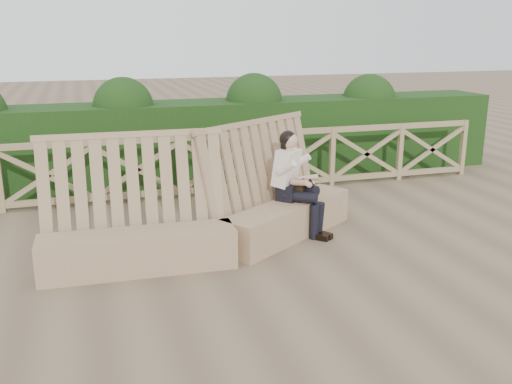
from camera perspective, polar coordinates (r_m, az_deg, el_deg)
name	(u,v)px	position (r m, az deg, el deg)	size (l,w,h in m)	color
ground	(289,270)	(6.99, 3.29, -7.78)	(60.00, 60.00, 0.00)	brown
bench	(216,221)	(7.47, -4.01, -2.87)	(4.40, 1.94, 1.62)	#997457
woman	(295,179)	(8.01, 3.88, 1.30)	(0.78, 0.86, 1.47)	black
guardrail	(220,164)	(10.01, -3.65, 2.82)	(10.10, 0.09, 1.10)	#7F684A
hedge	(205,141)	(11.12, -5.14, 5.13)	(12.00, 1.20, 1.50)	black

